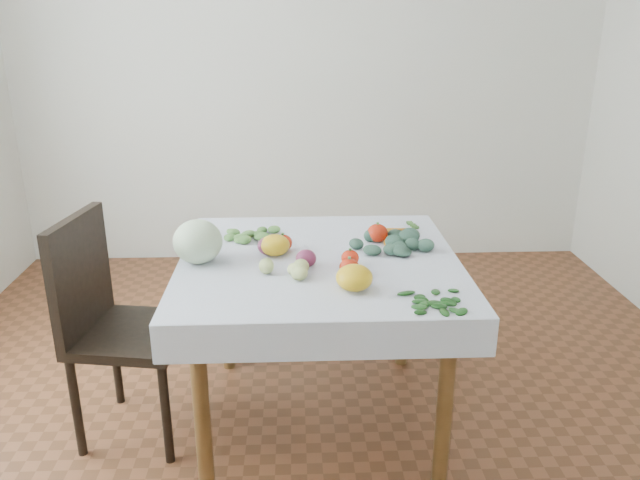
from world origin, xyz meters
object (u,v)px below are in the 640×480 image
(chair, at_px, (110,314))
(cabbage, at_px, (198,242))
(table, at_px, (319,281))
(heirloom_back, at_px, (275,245))
(carrot_bunch, at_px, (400,235))

(chair, bearing_deg, cabbage, 3.83)
(table, bearing_deg, cabbage, -177.42)
(cabbage, bearing_deg, table, 2.58)
(heirloom_back, relative_size, carrot_bunch, 0.47)
(cabbage, distance_m, carrot_bunch, 0.89)
(cabbage, bearing_deg, heirloom_back, 12.68)
(table, xyz_separation_m, carrot_bunch, (0.37, 0.23, 0.12))
(cabbage, distance_m, heirloom_back, 0.31)
(carrot_bunch, bearing_deg, chair, -167.24)
(chair, height_order, heirloom_back, chair)
(table, relative_size, heirloom_back, 8.16)
(cabbage, relative_size, carrot_bunch, 0.75)
(chair, xyz_separation_m, cabbage, (0.37, 0.02, 0.30))
(table, xyz_separation_m, cabbage, (-0.48, -0.02, 0.19))
(chair, xyz_separation_m, heirloom_back, (0.67, 0.09, 0.25))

